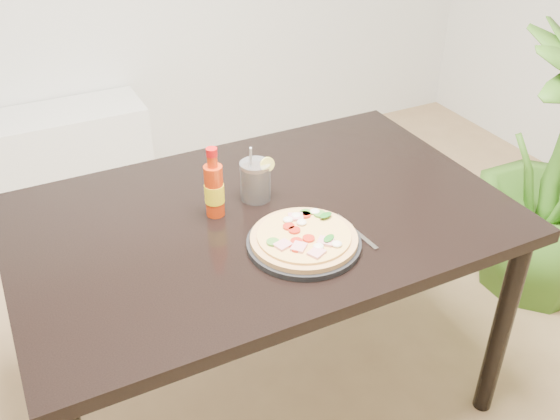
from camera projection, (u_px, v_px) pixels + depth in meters
name	position (u px, v px, depth m)	size (l,w,h in m)	color
dining_table	(262.00, 237.00, 1.83)	(1.40, 0.90, 0.75)	black
plate	(304.00, 243.00, 1.65)	(0.30, 0.30, 0.02)	black
pizza	(304.00, 237.00, 1.64)	(0.28, 0.28, 0.03)	tan
hot_sauce_bottle	(214.00, 189.00, 1.73)	(0.06, 0.06, 0.21)	red
cola_cup	(256.00, 181.00, 1.82)	(0.10, 0.09, 0.18)	black
fork	(354.00, 231.00, 1.70)	(0.03, 0.19, 0.00)	silver
houseplant	(559.00, 172.00, 2.41)	(0.61, 0.61, 1.08)	#3A6D1D
plant_pot	(534.00, 260.00, 2.64)	(0.28, 0.28, 0.22)	brown
media_console	(3.00, 171.00, 3.00)	(1.40, 0.34, 0.50)	white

